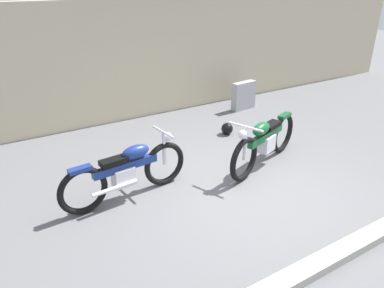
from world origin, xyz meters
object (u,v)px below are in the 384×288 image
Objects in this scene: stone_marker at (244,96)px; motorcycle_green at (265,141)px; helmet at (227,129)px; motorcycle_blue at (127,171)px.

motorcycle_green reaches higher than stone_marker.
stone_marker is 1.79m from helmet.
motorcycle_green reaches higher than helmet.
motorcycle_blue is 1.01× the size of motorcycle_green.
stone_marker is at bearing 24.27° from motorcycle_blue.
motorcycle_green is (2.52, -0.27, 0.02)m from motorcycle_blue.
helmet is at bearing -121.02° from motorcycle_green.
motorcycle_blue reaches higher than stone_marker.
motorcycle_blue is at bearing -150.21° from stone_marker.
motorcycle_green reaches higher than motorcycle_blue.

